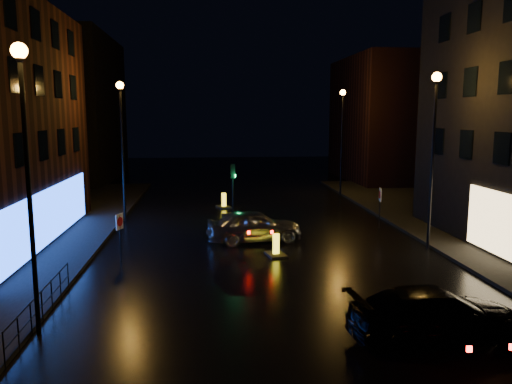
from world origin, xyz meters
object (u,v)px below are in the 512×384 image
Objects in this scene: bollard_near at (276,251)px; bollard_far at (224,204)px; traffic_signal at (233,211)px; dark_sedan at (436,314)px; road_sign_right at (380,198)px; road_sign_left at (120,226)px; silver_hatchback at (254,226)px.

bollard_far reaches higher than bollard_near.
traffic_signal reaches higher than bollard_far.
traffic_signal is 18.12m from dark_sedan.
road_sign_left is at bearing 30.82° from road_sign_right.
dark_sedan is 3.71× the size of bollard_far.
road_sign_right is at bearing -79.39° from silver_hatchback.
road_sign_left reaches higher than dark_sedan.
road_sign_right is at bearing -22.35° from traffic_signal.
silver_hatchback is at bearing 27.67° from road_sign_right.
bollard_far is 13.44m from road_sign_left.
dark_sedan is at bearing -167.39° from silver_hatchback.
dark_sedan is at bearing 87.14° from road_sign_right.
road_sign_right is at bearing -60.08° from bollard_far.
traffic_signal is 0.72× the size of silver_hatchback.
bollard_far is at bearing -29.81° from road_sign_right.
road_sign_right reaches higher than bollard_near.
silver_hatchback is at bearing -102.76° from bollard_far.
silver_hatchback is 7.83m from road_sign_right.
bollard_far is (-1.97, 12.28, 0.00)m from bollard_near.
silver_hatchback is 3.70× the size of bollard_near.
bollard_far is at bearing 96.48° from traffic_signal.
dark_sedan is 22.00m from bollard_far.
silver_hatchback is at bearing -82.15° from traffic_signal.
road_sign_right reaches higher than road_sign_left.
dark_sedan reaches higher than bollard_far.
bollard_near is (0.74, -2.69, -0.60)m from silver_hatchback.
road_sign_right is (8.20, -3.37, 1.24)m from traffic_signal.
silver_hatchback is 6.89m from road_sign_left.
bollard_far is (-0.44, 3.88, -0.27)m from traffic_signal.
road_sign_right is at bearing -18.79° from dark_sedan.
traffic_signal is 2.48× the size of bollard_far.
road_sign_left is 14.59m from road_sign_right.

